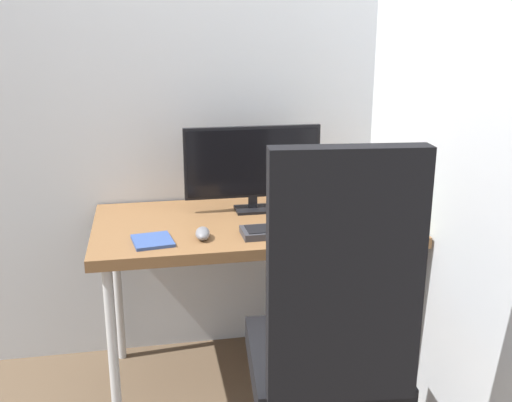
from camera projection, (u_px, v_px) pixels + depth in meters
The scene contains 11 objects.
ground_plane at pixel (251, 377), 2.66m from camera, with size 8.00×8.00×0.00m, color brown.
wall_back at pixel (235, 50), 2.62m from camera, with size 2.77×0.04×2.80m, color silver.
wall_side_right at pixel (439, 55), 2.18m from camera, with size 0.04×2.19×2.80m, color silver.
desk at pixel (251, 233), 2.47m from camera, with size 1.27×0.68×0.74m.
office_chair at pixel (330, 337), 1.80m from camera, with size 0.59×0.61×1.21m.
monitor at pixel (253, 164), 2.53m from camera, with size 0.58×0.12×0.36m.
keyboard at pixel (296, 230), 2.30m from camera, with size 0.43×0.14×0.03m.
mouse at pixel (203, 233), 2.23m from camera, with size 0.05×0.11×0.04m, color slate.
pen_holder at pixel (366, 201), 2.53m from camera, with size 0.07×0.07×0.18m.
notebook at pixel (153, 241), 2.20m from camera, with size 0.14×0.16×0.01m, color #334C8C.
coffee_mug at pixel (397, 219), 2.31m from camera, with size 0.12×0.09×0.10m.
Camera 1 is at (-0.41, -2.30, 1.50)m, focal length 41.97 mm.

